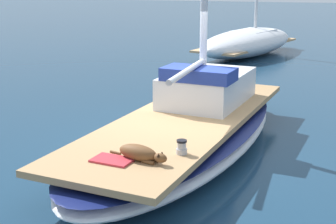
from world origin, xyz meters
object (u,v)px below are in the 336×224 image
sailboat_main (185,133)px  moored_boat_far_astern (248,42)px  deck_towel (112,160)px  dog_brown (140,153)px  deck_winch (182,147)px

sailboat_main → moored_boat_far_astern: (-0.70, 11.89, 0.24)m
deck_towel → moored_boat_far_astern: (-0.36, 14.35, -0.10)m
dog_brown → deck_towel: bearing=-158.0°
sailboat_main → deck_winch: size_ratio=35.64×
deck_winch → deck_towel: 1.01m
deck_winch → deck_towel: bearing=-145.8°
moored_boat_far_astern → sailboat_main: bearing=-86.6°
deck_towel → sailboat_main: bearing=82.2°
deck_towel → moored_boat_far_astern: bearing=91.4°
dog_brown → moored_boat_far_astern: bearing=92.9°
deck_winch → sailboat_main: bearing=104.6°
dog_brown → deck_winch: (0.48, 0.42, -0.01)m
sailboat_main → moored_boat_far_astern: moored_boat_far_astern is taller
dog_brown → sailboat_main: bearing=90.4°
sailboat_main → deck_towel: (-0.34, -2.46, 0.34)m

